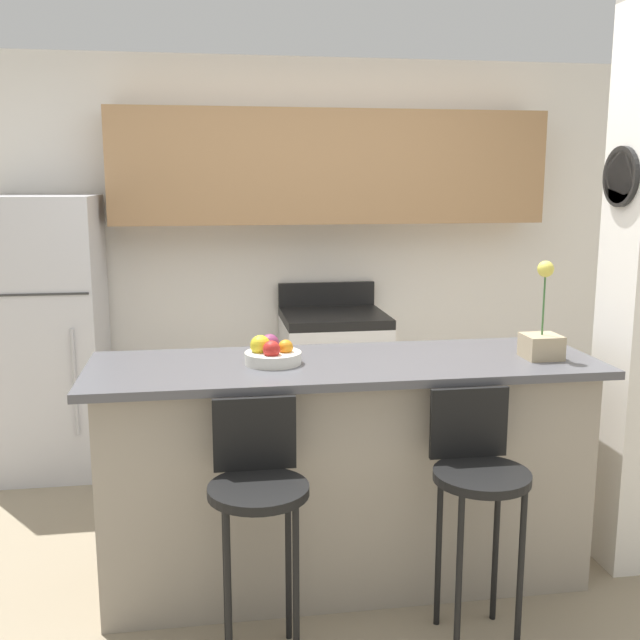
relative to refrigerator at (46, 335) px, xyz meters
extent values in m
plane|color=gray|center=(1.54, -1.60, -0.83)|extent=(14.00, 14.00, 0.00)
cube|color=white|center=(1.54, 0.42, 0.44)|extent=(5.60, 0.06, 2.55)
cube|color=#9E754C|center=(1.79, 0.23, 1.01)|extent=(2.81, 0.32, 0.72)
cube|color=silver|center=(1.79, 0.25, 0.81)|extent=(0.61, 0.28, 0.12)
cylinder|color=black|center=(2.73, -1.64, 0.94)|extent=(0.02, 0.26, 0.26)
cylinder|color=white|center=(2.72, -1.64, 0.94)|extent=(0.01, 0.23, 0.23)
cube|color=gray|center=(1.54, -1.60, -0.35)|extent=(2.05, 0.58, 0.96)
cube|color=#4C4C51|center=(1.54, -1.60, 0.15)|extent=(2.17, 0.70, 0.03)
cube|color=silver|center=(0.00, 0.00, -0.27)|extent=(0.67, 0.72, 1.14)
cube|color=silver|center=(0.00, 0.00, 0.57)|extent=(0.67, 0.72, 0.53)
cube|color=#333333|center=(0.00, -0.36, 0.30)|extent=(0.64, 0.01, 0.01)
cylinder|color=#B2B2B7|center=(0.22, -0.37, -0.21)|extent=(0.02, 0.02, 0.62)
cube|color=white|center=(1.79, 0.05, -0.41)|extent=(0.66, 0.64, 0.85)
cube|color=black|center=(1.79, 0.05, 0.05)|extent=(0.66, 0.64, 0.06)
cube|color=black|center=(1.79, 0.35, 0.16)|extent=(0.66, 0.04, 0.16)
cube|color=black|center=(1.79, -0.27, -0.37)|extent=(0.40, 0.01, 0.27)
cylinder|color=black|center=(1.13, -2.14, -0.16)|extent=(0.37, 0.37, 0.03)
cube|color=black|center=(1.13, -1.98, -0.01)|extent=(0.31, 0.02, 0.28)
cylinder|color=black|center=(1.01, -2.26, -0.51)|extent=(0.02, 0.02, 0.65)
cylinder|color=black|center=(1.25, -2.26, -0.51)|extent=(0.02, 0.02, 0.65)
cylinder|color=black|center=(1.01, -2.02, -0.51)|extent=(0.02, 0.02, 0.65)
cylinder|color=black|center=(1.25, -2.02, -0.51)|extent=(0.02, 0.02, 0.65)
cylinder|color=black|center=(1.96, -2.14, -0.16)|extent=(0.37, 0.37, 0.03)
cube|color=black|center=(1.96, -1.98, -0.01)|extent=(0.31, 0.02, 0.28)
cylinder|color=black|center=(1.84, -2.26, -0.51)|extent=(0.02, 0.02, 0.65)
cylinder|color=black|center=(2.08, -2.26, -0.51)|extent=(0.02, 0.02, 0.65)
cylinder|color=black|center=(1.84, -2.02, -0.51)|extent=(0.02, 0.02, 0.65)
cylinder|color=black|center=(2.08, -2.02, -0.51)|extent=(0.02, 0.02, 0.65)
cube|color=tan|center=(2.39, -1.67, 0.21)|extent=(0.15, 0.15, 0.10)
cylinder|color=#386633|center=(2.39, -1.67, 0.40)|extent=(0.01, 0.01, 0.27)
sphere|color=#DBCC4C|center=(2.39, -1.67, 0.55)|extent=(0.07, 0.07, 0.07)
cylinder|color=silver|center=(1.23, -1.59, 0.19)|extent=(0.24, 0.24, 0.05)
sphere|color=orange|center=(1.29, -1.60, 0.23)|extent=(0.06, 0.06, 0.06)
sphere|color=#7A2D56|center=(1.23, -1.54, 0.24)|extent=(0.08, 0.08, 0.08)
sphere|color=gold|center=(1.18, -1.58, 0.24)|extent=(0.09, 0.09, 0.09)
sphere|color=red|center=(1.22, -1.64, 0.24)|extent=(0.07, 0.07, 0.07)
cylinder|color=black|center=(0.56, -0.26, -0.64)|extent=(0.28, 0.28, 0.38)
camera|label=1|loc=(0.95, -4.65, 0.93)|focal=42.00mm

